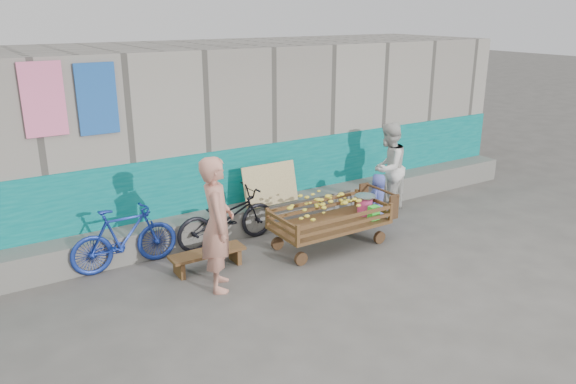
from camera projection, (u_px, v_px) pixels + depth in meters
ground at (334, 284)px, 7.71m from camera, size 80.00×80.00×0.00m
building_wall at (206, 129)px, 10.50m from camera, size 12.00×3.50×3.00m
banana_cart at (328, 213)px, 8.74m from camera, size 1.99×0.91×0.85m
bench at (208, 256)px, 8.10m from camera, size 1.10×0.33×0.28m
vendor_man at (217, 224)px, 7.35m from camera, size 0.66×0.78×1.83m
woman at (388, 168)px, 10.24m from camera, size 1.00×0.91×1.67m
child at (378, 199)px, 9.73m from camera, size 0.53×0.48×0.91m
bicycle_dark at (226, 217)px, 8.90m from camera, size 1.73×0.66×0.90m
bicycle_blue at (124, 238)px, 8.07m from camera, size 1.56×0.45×0.93m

